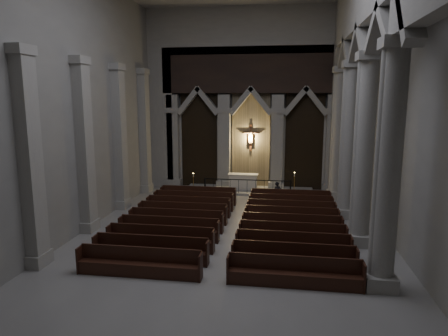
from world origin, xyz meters
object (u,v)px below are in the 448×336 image
altar (243,181)px  candle_stand_left (193,189)px  altar_rail (247,185)px  candle_stand_right (294,190)px  worshipper (277,193)px  pews (233,226)px

altar → candle_stand_left: bearing=-155.1°
altar → altar_rail: (0.39, -1.32, 0.07)m
altar → candle_stand_right: size_ratio=1.24×
altar_rail → worshipper: size_ratio=4.15×
candle_stand_right → worshipper: bearing=-118.7°
altar → pews: bearing=-87.4°
worshipper → altar: bearing=105.1°
candle_stand_right → worshipper: 2.13m
candle_stand_left → worshipper: (5.44, -1.65, 0.29)m
altar → altar_rail: size_ratio=0.36×
candle_stand_left → pews: bearing=-63.9°
pews → altar_rail: bearing=90.0°
pews → worshipper: worshipper is taller
pews → worshipper: 5.79m
altar_rail → candle_stand_right: 2.98m
candle_stand_left → pews: (3.48, -7.10, -0.06)m
candle_stand_right → worshipper: candle_stand_right is taller
candle_stand_left → pews: 7.91m
candle_stand_left → worshipper: candle_stand_left is taller
altar → altar_rail: bearing=-73.4°
altar → candle_stand_left: 3.42m
candle_stand_left → candle_stand_right: 6.46m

